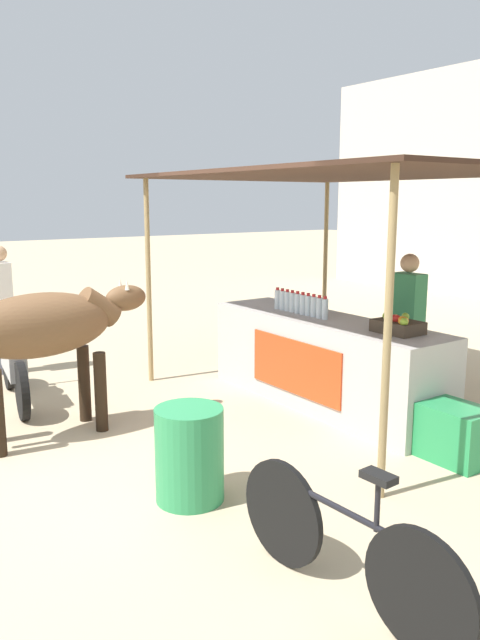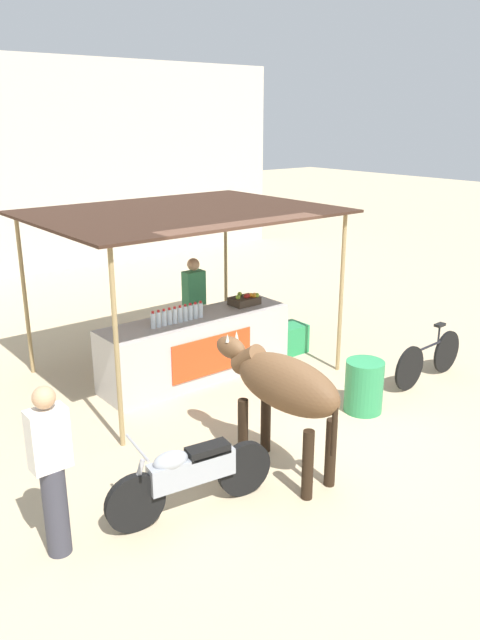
{
  "view_description": "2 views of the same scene",
  "coord_description": "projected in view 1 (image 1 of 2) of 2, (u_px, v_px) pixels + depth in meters",
  "views": [
    {
      "loc": [
        4.87,
        -2.33,
        2.21
      ],
      "look_at": [
        -0.47,
        1.42,
        0.95
      ],
      "focal_mm": 35.0,
      "sensor_mm": 36.0,
      "label": 1
    },
    {
      "loc": [
        -4.96,
        -5.06,
        3.8
      ],
      "look_at": [
        0.26,
        1.48,
        1.05
      ],
      "focal_mm": 35.0,
      "sensor_mm": 36.0,
      "label": 2
    }
  ],
  "objects": [
    {
      "name": "ground_plane",
      "position": [
        142.0,
        448.0,
        5.65
      ],
      "size": [
        60.0,
        60.0,
        0.0
      ],
      "primitive_type": "plane",
      "color": "tan"
    },
    {
      "name": "stall_counter",
      "position": [
        323.0,
        361.0,
        6.79
      ],
      "size": [
        3.0,
        0.82,
        0.96
      ],
      "color": "#B2ADA8",
      "rests_on": "ground"
    },
    {
      "name": "stall_awning",
      "position": [
        349.0,
        181.0,
        6.6
      ],
      "size": [
        4.2,
        3.2,
        2.5
      ],
      "color": "#382319",
      "rests_on": "ground"
    },
    {
      "name": "water_bottle_row",
      "position": [
        300.0,
        304.0,
        6.93
      ],
      "size": [
        0.88,
        0.07,
        0.25
      ],
      "color": "silver",
      "rests_on": "stall_counter"
    },
    {
      "name": "fruit_crate",
      "position": [
        398.0,
        325.0,
        5.93
      ],
      "size": [
        0.44,
        0.32,
        0.18
      ],
      "color": "#3F3326",
      "rests_on": "stall_counter"
    },
    {
      "name": "vendor_behind_counter",
      "position": [
        406.0,
        328.0,
        6.75
      ],
      "size": [
        0.34,
        0.22,
        1.65
      ],
      "color": "#383842",
      "rests_on": "ground"
    },
    {
      "name": "cooler_box",
      "position": [
        455.0,
        433.0,
        5.36
      ],
      "size": [
        0.6,
        0.44,
        0.48
      ],
      "primitive_type": "cube",
      "color": "#268C4C",
      "rests_on": "ground"
    },
    {
      "name": "water_barrel",
      "position": [
        189.0,
        454.0,
        4.62
      ],
      "size": [
        0.51,
        0.51,
        0.71
      ],
      "primitive_type": "cylinder",
      "color": "#2D8C51",
      "rests_on": "ground"
    },
    {
      "name": "cow",
      "position": [
        47.0,
        329.0,
        5.76
      ],
      "size": [
        0.61,
        1.84,
        1.44
      ],
      "color": "brown",
      "rests_on": "ground"
    },
    {
      "name": "motorcycle_parked",
      "position": [
        14.0,
        365.0,
        6.86
      ],
      "size": [
        1.79,
        0.55,
        0.9
      ],
      "color": "black",
      "rests_on": "ground"
    },
    {
      "name": "bicycle_leaning",
      "position": [
        344.0,
        545.0,
        3.42
      ],
      "size": [
        1.66,
        0.13,
        0.85
      ],
      "color": "black",
      "rests_on": "ground"
    },
    {
      "name": "passerby_on_street",
      "position": [
        3.0,
        308.0,
        7.94
      ],
      "size": [
        0.34,
        0.22,
        1.65
      ],
      "color": "#383842",
      "rests_on": "ground"
    }
  ]
}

